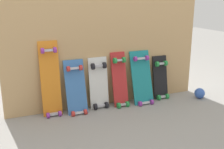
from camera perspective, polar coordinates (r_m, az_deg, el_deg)
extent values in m
plane|color=gray|center=(3.17, -0.49, -6.18)|extent=(12.00, 12.00, 0.00)
cube|color=tan|center=(3.03, -1.04, 8.68)|extent=(2.22, 0.04, 1.62)
cube|color=orange|center=(2.88, -12.37, -1.56)|extent=(0.19, 0.11, 0.83)
cube|color=#B7B7BF|center=(2.94, -11.77, -7.86)|extent=(0.09, 0.04, 0.03)
cube|color=#B7B7BF|center=(2.82, -12.81, 4.84)|extent=(0.09, 0.04, 0.03)
cylinder|color=purple|center=(2.91, -12.88, -8.11)|extent=(0.03, 0.05, 0.05)
cylinder|color=purple|center=(2.93, -10.54, -7.80)|extent=(0.03, 0.05, 0.05)
cylinder|color=purple|center=(2.79, -13.96, 4.70)|extent=(0.03, 0.05, 0.05)
cylinder|color=purple|center=(2.81, -11.53, 4.93)|extent=(0.03, 0.05, 0.05)
cube|color=#386BAD|center=(2.93, -7.35, -3.23)|extent=(0.21, 0.18, 0.62)
cube|color=#B7B7BF|center=(2.93, -6.75, -7.71)|extent=(0.09, 0.04, 0.03)
cube|color=#B7B7BF|center=(2.90, -7.70, 1.26)|extent=(0.09, 0.04, 0.03)
cylinder|color=red|center=(2.90, -7.91, -7.93)|extent=(0.03, 0.05, 0.05)
cylinder|color=red|center=(2.93, -5.42, -7.57)|extent=(0.03, 0.05, 0.05)
cylinder|color=red|center=(2.87, -8.88, 1.14)|extent=(0.03, 0.05, 0.05)
cylinder|color=red|center=(2.90, -6.37, 1.40)|extent=(0.03, 0.05, 0.05)
cube|color=silver|center=(3.04, -2.75, -2.24)|extent=(0.21, 0.10, 0.61)
cube|color=#B7B7BF|center=(3.07, -2.35, -6.32)|extent=(0.09, 0.04, 0.03)
cube|color=#B7B7BF|center=(2.99, -2.83, 1.80)|extent=(0.09, 0.04, 0.03)
cylinder|color=black|center=(3.04, -3.39, -6.57)|extent=(0.03, 0.07, 0.07)
cylinder|color=black|center=(3.08, -1.09, -6.22)|extent=(0.03, 0.07, 0.07)
cylinder|color=black|center=(2.95, -3.90, 1.64)|extent=(0.03, 0.07, 0.07)
cylinder|color=black|center=(2.99, -1.54, 1.88)|extent=(0.03, 0.07, 0.07)
cube|color=#B22626|center=(3.10, 1.57, -1.61)|extent=(0.17, 0.16, 0.66)
cube|color=#B7B7BF|center=(3.11, 2.13, -6.12)|extent=(0.08, 0.04, 0.03)
cube|color=#B7B7BF|center=(3.06, 1.38, 2.92)|extent=(0.08, 0.04, 0.03)
cylinder|color=#268C3F|center=(3.07, 1.38, -6.31)|extent=(0.03, 0.06, 0.06)
cylinder|color=#268C3F|center=(3.11, 3.14, -6.02)|extent=(0.03, 0.06, 0.06)
cylinder|color=#268C3F|center=(3.02, 0.60, 2.83)|extent=(0.03, 0.06, 0.06)
cylinder|color=#268C3F|center=(3.06, 2.40, 3.00)|extent=(0.03, 0.06, 0.06)
cube|color=#197A7F|center=(3.19, 6.09, -1.26)|extent=(0.24, 0.21, 0.66)
cube|color=#B7B7BF|center=(3.19, 6.78, -5.72)|extent=(0.11, 0.04, 0.03)
cube|color=#B7B7BF|center=(3.17, 5.81, 3.25)|extent=(0.11, 0.04, 0.03)
cylinder|color=purple|center=(3.14, 5.76, -5.94)|extent=(0.03, 0.05, 0.05)
cylinder|color=purple|center=(3.21, 8.09, -5.53)|extent=(0.03, 0.05, 0.05)
cylinder|color=purple|center=(3.12, 4.76, 3.17)|extent=(0.03, 0.05, 0.05)
cylinder|color=purple|center=(3.19, 7.12, 3.38)|extent=(0.03, 0.05, 0.05)
cube|color=black|center=(3.38, 9.77, -1.11)|extent=(0.18, 0.11, 0.57)
cube|color=#B7B7BF|center=(3.39, 10.15, -4.45)|extent=(0.08, 0.04, 0.03)
cube|color=#B7B7BF|center=(3.33, 9.84, 2.21)|extent=(0.08, 0.04, 0.03)
cylinder|color=#268C3F|center=(3.35, 9.49, -4.64)|extent=(0.03, 0.06, 0.06)
cylinder|color=#268C3F|center=(3.41, 11.11, -4.36)|extent=(0.03, 0.06, 0.06)
cylinder|color=#268C3F|center=(3.29, 9.17, 2.11)|extent=(0.03, 0.06, 0.06)
cylinder|color=#268C3F|center=(3.35, 10.82, 2.28)|extent=(0.03, 0.06, 0.06)
sphere|color=#3359B2|center=(3.51, 17.38, -3.66)|extent=(0.12, 0.12, 0.12)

